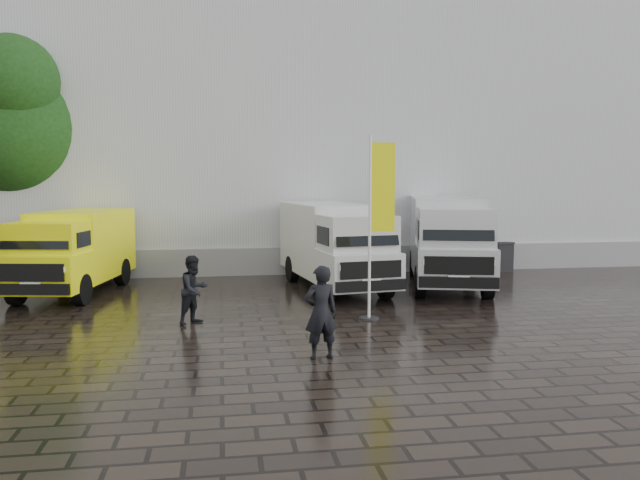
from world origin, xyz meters
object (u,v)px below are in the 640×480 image
Objects in this scene: van_white at (335,247)px; wheelie_bin at (502,256)px; person_front at (321,312)px; van_yellow at (73,253)px; flagpole at (377,218)px; van_silver at (448,242)px; person_tent at (194,290)px.

wheelie_bin is (7.02, 2.83, -0.79)m from van_white.
van_yellow is at bearing -61.74° from person_front.
flagpole is (0.26, -4.37, 1.18)m from van_white.
person_front is (6.36, -8.03, -0.33)m from van_yellow.
van_silver reaches higher than wheelie_bin.
person_front is (-1.93, -3.24, -1.60)m from flagpole.
van_yellow is 11.78m from van_silver.
van_silver reaches higher than van_yellow.
person_tent is (-4.22, -4.19, -0.51)m from van_white.
van_silver is at bearing 51.40° from flagpole.
flagpole is 4.80m from person_tent.
person_tent is at bearing -137.13° from van_silver.
flagpole is 2.48× the size of person_front.
van_silver is at bearing -17.84° from person_tent.
van_white is 7.80m from person_front.
person_tent is at bearing -63.30° from person_front.
van_yellow is 3.25× the size of person_tent.
person_front is 4.28m from person_tent.
flagpole is 4.12× the size of wheelie_bin.
van_silver reaches higher than person_front.
person_front is at bearing -130.35° from wheelie_bin.
person_front reaches higher than wheelie_bin.
van_silver is at bearing -8.07° from van_white.
wheelie_bin is 0.60× the size of person_front.
van_silver is 9.36m from person_front.
van_yellow reaches higher than person_front.
van_silver is 6.01× the size of wheelie_bin.
van_white is 3.76m from van_silver.
flagpole reaches higher than van_white.
flagpole reaches higher than person_front.
van_white is 1.36× the size of flagpole.
van_white reaches higher than wheelie_bin.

